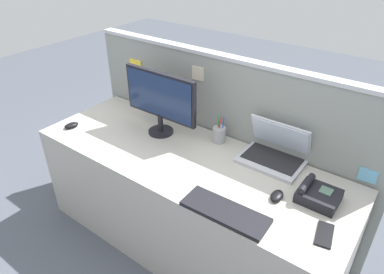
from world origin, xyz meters
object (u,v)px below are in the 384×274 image
desk_phone (318,195)px  cell_phone_black_slab (324,234)px  laptop (275,151)px  pen_cup (219,134)px  computer_mouse_right_hand (71,125)px  desktop_monitor (160,98)px  keyboard_main (225,212)px  computer_mouse_left_hand (277,196)px

desk_phone → cell_phone_black_slab: (0.11, -0.21, -0.03)m
laptop → cell_phone_black_slab: 0.62m
laptop → pen_cup: size_ratio=1.94×
computer_mouse_right_hand → cell_phone_black_slab: bearing=13.7°
desktop_monitor → cell_phone_black_slab: size_ratio=3.56×
keyboard_main → laptop: bearing=89.1°
computer_mouse_right_hand → pen_cup: 1.03m
desk_phone → keyboard_main: (-0.33, -0.36, -0.02)m
desk_phone → computer_mouse_right_hand: desk_phone is taller
laptop → cell_phone_black_slab: bearing=-43.3°
pen_cup → cell_phone_black_slab: 0.92m
computer_mouse_left_hand → cell_phone_black_slab: (0.28, -0.10, -0.01)m
laptop → computer_mouse_left_hand: bearing=-62.6°
laptop → computer_mouse_left_hand: 0.36m
desk_phone → computer_mouse_right_hand: (-1.64, -0.28, -0.02)m
keyboard_main → computer_mouse_left_hand: size_ratio=4.37×
computer_mouse_left_hand → laptop: bearing=113.5°
pen_cup → desktop_monitor: bearing=-160.9°
desk_phone → computer_mouse_left_hand: (-0.17, -0.11, -0.02)m
desktop_monitor → pen_cup: bearing=19.1°
desktop_monitor → cell_phone_black_slab: desktop_monitor is taller
keyboard_main → desktop_monitor: bearing=149.7°
computer_mouse_right_hand → pen_cup: (0.93, 0.46, 0.04)m
desktop_monitor → computer_mouse_right_hand: desktop_monitor is taller
keyboard_main → computer_mouse_right_hand: bearing=174.4°
desktop_monitor → laptop: size_ratio=1.51×
desktop_monitor → keyboard_main: 0.90m
desktop_monitor → keyboard_main: size_ratio=1.27×
keyboard_main → computer_mouse_left_hand: 0.30m
pen_cup → desk_phone: bearing=-14.3°
laptop → computer_mouse_right_hand: size_ratio=3.68×
keyboard_main → pen_cup: 0.67m
pen_cup → cell_phone_black_slab: (0.82, -0.39, -0.05)m
computer_mouse_left_hand → pen_cup: bearing=147.9°
laptop → cell_phone_black_slab: (0.45, -0.42, -0.05)m
cell_phone_black_slab → laptop: bearing=125.4°
pen_cup → cell_phone_black_slab: bearing=-25.5°
desktop_monitor → computer_mouse_left_hand: bearing=-9.8°
computer_mouse_left_hand → keyboard_main: bearing=-125.2°
desk_phone → pen_cup: 0.74m
laptop → cell_phone_black_slab: laptop is taller
desktop_monitor → pen_cup: (0.38, 0.13, -0.20)m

